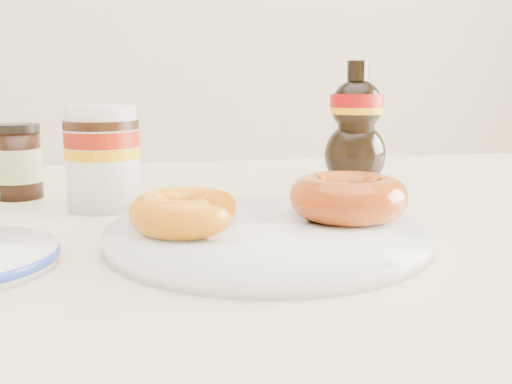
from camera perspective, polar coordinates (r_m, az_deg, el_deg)
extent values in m
cube|color=beige|center=(0.59, -5.52, -4.69)|extent=(1.40, 0.90, 0.04)
cylinder|color=#C6B28C|center=(1.27, 23.00, -14.88)|extent=(0.06, 0.06, 0.71)
cylinder|color=white|center=(0.50, 1.10, -4.16)|extent=(0.28, 0.28, 0.01)
torus|color=white|center=(0.50, 1.10, -4.05)|extent=(0.28, 0.28, 0.01)
torus|color=orange|center=(0.49, -7.13, -1.99)|extent=(0.12, 0.12, 0.03)
torus|color=#973509|center=(0.54, 9.19, -0.49)|extent=(0.11, 0.11, 0.04)
cylinder|color=white|center=(0.65, -15.03, 2.51)|extent=(0.08, 0.08, 0.10)
cylinder|color=maroon|center=(0.65, -15.16, 5.18)|extent=(0.08, 0.08, 0.02)
cylinder|color=#D89905|center=(0.65, -15.09, 3.84)|extent=(0.08, 0.08, 0.01)
cylinder|color=black|center=(0.65, -15.23, 6.53)|extent=(0.08, 0.08, 0.01)
cylinder|color=white|center=(0.65, -15.28, 7.54)|extent=(0.08, 0.08, 0.02)
cylinder|color=black|center=(0.75, -22.70, 2.50)|extent=(0.05, 0.05, 0.08)
cylinder|color=beige|center=(0.75, -22.70, 2.50)|extent=(0.06, 0.06, 0.04)
cylinder|color=black|center=(0.74, -22.95, 5.91)|extent=(0.06, 0.06, 0.01)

